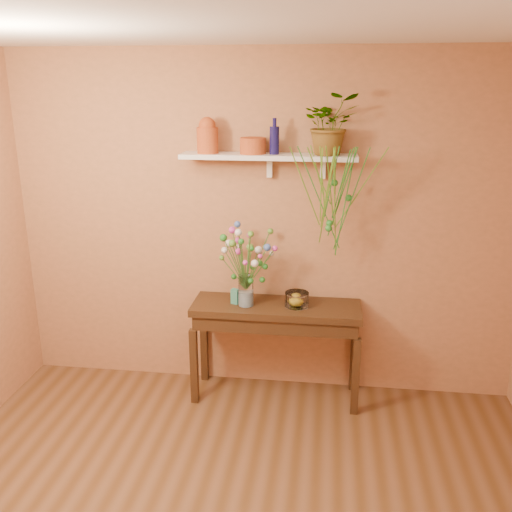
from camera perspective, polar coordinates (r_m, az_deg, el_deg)
room at (r=2.53m, az=-4.63°, el=-8.15°), size 4.04×4.04×2.70m
sideboard at (r=4.39m, az=2.07°, el=-6.38°), size 1.31×0.42×0.79m
wall_shelf at (r=4.17m, az=1.43°, el=10.07°), size 1.30×0.24×0.19m
terracotta_jug at (r=4.21m, az=-4.98°, el=12.11°), size 0.18×0.18×0.26m
terracotta_pot at (r=4.16m, az=-0.31°, el=11.19°), size 0.23×0.23×0.12m
blue_bottle at (r=4.13m, az=1.89°, el=11.80°), size 0.07×0.07×0.26m
spider_plant at (r=4.12m, az=7.62°, el=13.21°), size 0.46×0.42×0.44m
plant_fronds at (r=4.04m, az=7.97°, el=5.95°), size 0.68×0.38×0.83m
glass_vase at (r=4.29m, az=-1.04°, el=-3.76°), size 0.12×0.12×0.24m
bouquet at (r=4.19m, az=-1.05°, el=0.53°), size 0.44×0.39×0.51m
glass_bowl at (r=4.31m, az=4.19°, el=-4.49°), size 0.18×0.18×0.11m
lemon at (r=4.31m, az=4.12°, el=-4.57°), size 0.07×0.07×0.07m
carton at (r=4.34m, az=-2.14°, el=-4.14°), size 0.07×0.06×0.12m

